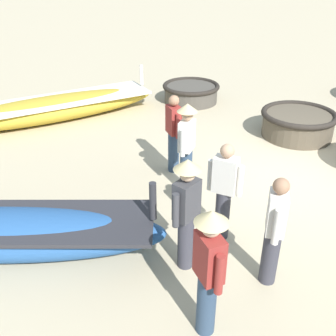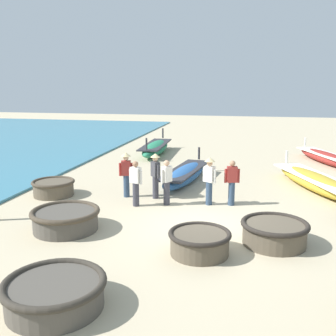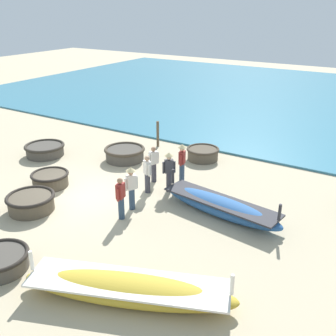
# 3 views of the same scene
# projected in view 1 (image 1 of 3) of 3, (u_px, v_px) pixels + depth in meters

# --- Properties ---
(ground_plane) EXTENTS (80.00, 80.00, 0.00)m
(ground_plane) POSITION_uv_depth(u_px,v_px,m) (296.00, 177.00, 7.72)
(ground_plane) COLOR #BCAD8C
(coracle_center) EXTENTS (1.67, 1.67, 0.54)m
(coracle_center) POSITION_uv_depth(u_px,v_px,m) (191.00, 92.00, 11.53)
(coracle_center) COLOR #4C473F
(coracle_center) RESTS_ON ground
(coracle_nearest) EXTENTS (1.76, 1.76, 0.62)m
(coracle_nearest) POSITION_uv_depth(u_px,v_px,m) (298.00, 123.00, 9.30)
(coracle_nearest) COLOR brown
(coracle_nearest) RESTS_ON ground
(long_boat_white_hull) EXTENTS (1.67, 4.88, 1.17)m
(long_boat_white_hull) POSITION_uv_depth(u_px,v_px,m) (0.00, 233.00, 5.62)
(long_boat_white_hull) COLOR #285693
(long_boat_white_hull) RESTS_ON ground
(long_boat_blue_hull) EXTENTS (3.16, 5.67, 1.14)m
(long_boat_blue_hull) POSITION_uv_depth(u_px,v_px,m) (53.00, 108.00, 10.21)
(long_boat_blue_hull) COLOR gold
(long_boat_blue_hull) RESTS_ON ground
(fisherman_hauling) EXTENTS (0.37, 0.46, 1.57)m
(fisherman_hauling) POSITION_uv_depth(u_px,v_px,m) (224.00, 190.00, 5.70)
(fisherman_hauling) COLOR #383842
(fisherman_hauling) RESTS_ON ground
(fisherman_standing_right) EXTENTS (0.52, 0.29, 1.57)m
(fisherman_standing_right) POSITION_uv_depth(u_px,v_px,m) (174.00, 132.00, 7.56)
(fisherman_standing_right) COLOR #2D425B
(fisherman_standing_right) RESTS_ON ground
(fisherman_crouching) EXTENTS (0.52, 0.36, 1.67)m
(fisherman_crouching) POSITION_uv_depth(u_px,v_px,m) (209.00, 267.00, 4.12)
(fisherman_crouching) COLOR #2D425B
(fisherman_crouching) RESTS_ON ground
(fisherman_by_coracle) EXTENTS (0.50, 0.33, 1.57)m
(fisherman_by_coracle) POSITION_uv_depth(u_px,v_px,m) (274.00, 230.00, 4.87)
(fisherman_by_coracle) COLOR #383842
(fisherman_by_coracle) RESTS_ON ground
(fisherman_with_hat) EXTENTS (0.39, 0.42, 1.67)m
(fisherman_with_hat) POSITION_uv_depth(u_px,v_px,m) (187.00, 208.00, 5.07)
(fisherman_with_hat) COLOR #383842
(fisherman_with_hat) RESTS_ON ground
(fisherman_standing_left) EXTENTS (0.48, 0.36, 1.67)m
(fisherman_standing_left) POSITION_uv_depth(u_px,v_px,m) (187.00, 143.00, 6.85)
(fisherman_standing_left) COLOR #2D425B
(fisherman_standing_left) RESTS_ON ground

